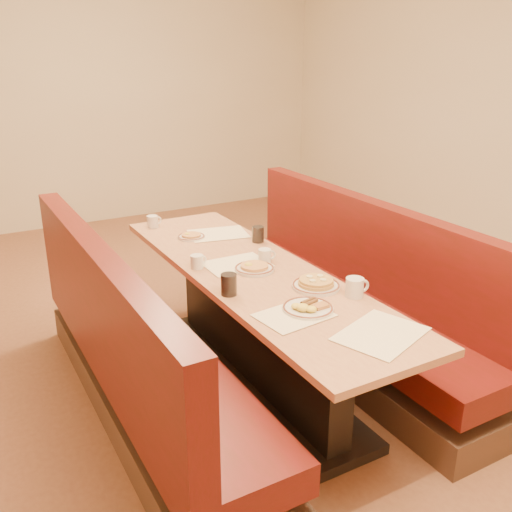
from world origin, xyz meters
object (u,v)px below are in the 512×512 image
coffee_mug_d (153,221)px  soda_tumbler_near (229,284)px  diner_table (254,328)px  coffee_mug_b (197,261)px  pancake_plate (316,284)px  soda_tumbler_mid (258,234)px  booth_left (137,361)px  booth_right (350,305)px  coffee_mug_a (355,287)px  coffee_mug_c (265,256)px  eggs_plate (308,308)px

coffee_mug_d → soda_tumbler_near: (-0.06, -1.33, 0.01)m
diner_table → soda_tumbler_near: size_ratio=21.44×
coffee_mug_b → coffee_mug_d: bearing=74.0°
pancake_plate → soda_tumbler_mid: (0.11, 0.82, 0.03)m
coffee_mug_b → soda_tumbler_near: 0.43m
booth_left → booth_right: same height
coffee_mug_d → booth_left: bearing=-125.0°
diner_table → coffee_mug_d: 1.20m
pancake_plate → coffee_mug_a: 0.23m
soda_tumbler_mid → coffee_mug_b: bearing=-156.2°
soda_tumbler_near → soda_tumbler_mid: (0.56, 0.68, -0.00)m
coffee_mug_d → soda_tumbler_mid: (0.50, -0.66, 0.01)m
coffee_mug_c → diner_table: bearing=-135.9°
coffee_mug_d → soda_tumbler_mid: soda_tumbler_mid is taller
pancake_plate → coffee_mug_b: size_ratio=2.45×
diner_table → booth_right: size_ratio=1.00×
booth_left → coffee_mug_c: (0.86, 0.09, 0.43)m
booth_left → coffee_mug_b: (0.46, 0.20, 0.43)m
pancake_plate → soda_tumbler_near: 0.48m
eggs_plate → soda_tumbler_near: 0.45m
diner_table → coffee_mug_c: coffee_mug_c is taller
booth_right → soda_tumbler_near: (-1.01, -0.23, 0.45)m
coffee_mug_a → coffee_mug_d: (-0.50, 1.68, -0.01)m
booth_left → soda_tumbler_mid: size_ratio=23.22×
coffee_mug_a → coffee_mug_b: bearing=132.6°
booth_left → soda_tumbler_mid: 1.19m
booth_left → eggs_plate: 1.01m
soda_tumbler_near → coffee_mug_b: bearing=88.4°
coffee_mug_a → soda_tumbler_mid: soda_tumbler_mid is taller
coffee_mug_c → coffee_mug_d: coffee_mug_d is taller
diner_table → booth_left: booth_left is taller
soda_tumbler_mid → coffee_mug_c: bearing=-113.1°
diner_table → booth_right: (0.73, 0.00, -0.01)m
pancake_plate → soda_tumbler_mid: 0.83m
pancake_plate → eggs_plate: (-0.20, -0.22, -0.01)m
eggs_plate → coffee_mug_a: bearing=4.0°
booth_right → soda_tumbler_mid: booth_right is taller
pancake_plate → coffee_mug_b: 0.73m
booth_right → coffee_mug_c: booth_right is taller
soda_tumbler_mid → eggs_plate: bearing=-106.5°
coffee_mug_d → coffee_mug_a: bearing=-83.3°
diner_table → booth_right: 0.73m
booth_right → coffee_mug_a: (-0.45, -0.58, 0.44)m
diner_table → booth_left: 0.73m
booth_left → coffee_mug_a: size_ratio=18.51×
soda_tumbler_near → coffee_mug_c: bearing=38.1°
diner_table → coffee_mug_c: bearing=34.2°
booth_right → coffee_mug_c: (-0.60, 0.09, 0.43)m
booth_right → soda_tumbler_near: 1.13m
soda_tumbler_mid → soda_tumbler_near: bearing=-129.7°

